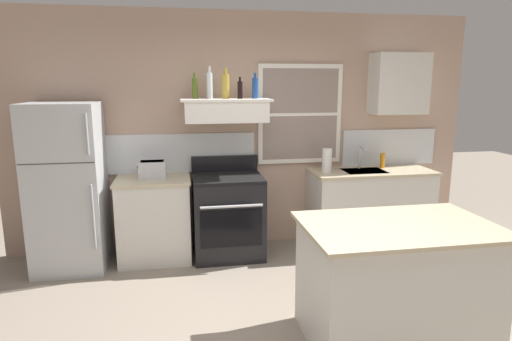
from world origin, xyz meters
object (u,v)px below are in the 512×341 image
refrigerator (68,187)px  bottle_champagne_gold_foil (226,86)px  paper_towel_roll (327,160)px  kitchen_island (396,282)px  toaster (153,169)px  bottle_balsamic_dark (240,90)px  stove_range (228,215)px  bottle_olive_oil_square (195,88)px  dish_soap_bottle (382,161)px  bottle_clear_tall (210,85)px  bottle_blue_liqueur (255,88)px

refrigerator → bottle_champagne_gold_foil: bottle_champagne_gold_foil is taller
refrigerator → paper_towel_roll: 2.81m
bottle_champagne_gold_foil → kitchen_island: (1.04, -1.95, -1.42)m
toaster → bottle_champagne_gold_foil: bearing=5.1°
bottle_balsamic_dark → stove_range: bearing=-154.0°
refrigerator → bottle_olive_oil_square: size_ratio=6.30×
toaster → bottle_olive_oil_square: bearing=15.4°
refrigerator → bottle_balsamic_dark: bottle_balsamic_dark is taller
refrigerator → toaster: 0.87m
kitchen_island → bottle_olive_oil_square: bearing=124.3°
bottle_champagne_gold_foil → dish_soap_bottle: bearing=1.3°
paper_towel_roll → dish_soap_bottle: (0.73, 0.10, -0.04)m
toaster → kitchen_island: bearing=-45.5°
toaster → stove_range: size_ratio=0.27×
bottle_champagne_gold_foil → bottle_clear_tall: bearing=162.4°
bottle_blue_liqueur → bottle_olive_oil_square: bearing=175.6°
bottle_clear_tall → toaster: bearing=-168.8°
stove_range → bottle_olive_oil_square: (-0.32, 0.16, 1.40)m
bottle_clear_tall → refrigerator: bearing=-173.4°
refrigerator → bottle_champagne_gold_foil: bearing=4.1°
kitchen_island → bottle_blue_liqueur: bearing=110.2°
bottle_olive_oil_square → kitchen_island: size_ratio=0.20×
bottle_olive_oil_square → kitchen_island: bearing=-55.7°
paper_towel_roll → refrigerator: bearing=-178.8°
refrigerator → bottle_clear_tall: size_ratio=5.05×
bottle_clear_tall → dish_soap_bottle: (2.04, -0.01, -0.89)m
refrigerator → bottle_champagne_gold_foil: size_ratio=5.40×
kitchen_island → paper_towel_roll: bearing=86.9°
toaster → stove_range: (0.80, -0.02, -0.54)m
bottle_olive_oil_square → paper_towel_roll: (1.47, -0.12, -0.82)m
stove_range → bottle_olive_oil_square: size_ratio=3.99×
bottle_balsamic_dark → paper_towel_roll: bearing=-2.3°
bottle_champagne_gold_foil → paper_towel_roll: size_ratio=1.18×
bottle_olive_oil_square → paper_towel_roll: size_ratio=1.01×
refrigerator → kitchen_island: bearing=-34.1°
bottle_clear_tall → kitchen_island: size_ratio=0.24×
toaster → bottle_balsamic_dark: (0.95, 0.05, 0.83)m
refrigerator → kitchen_island: refrigerator is taller
toaster → dish_soap_bottle: toaster is taller
bottle_balsamic_dark → dish_soap_bottle: (1.72, 0.06, -0.84)m
bottle_blue_liqueur → toaster: bearing=-175.9°
bottle_champagne_gold_foil → kitchen_island: bearing=-61.8°
stove_range → bottle_balsamic_dark: (0.16, 0.08, 1.38)m
refrigerator → dish_soap_bottle: 3.54m
bottle_olive_oil_square → bottle_balsamic_dark: bearing=-9.3°
refrigerator → bottle_blue_liqueur: bearing=3.7°
bottle_balsamic_dark → paper_towel_roll: 1.27m
bottle_clear_tall → bottle_balsamic_dark: size_ratio=1.48×
bottle_clear_tall → bottle_champagne_gold_foil: size_ratio=1.07×
stove_range → bottle_champagne_gold_foil: 1.42m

